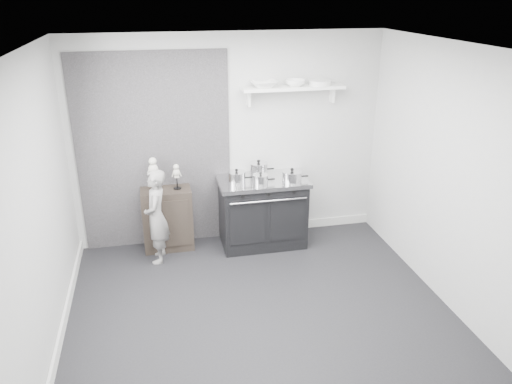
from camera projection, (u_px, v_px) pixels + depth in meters
ground at (259, 310)px, 5.30m from camera, size 4.00×4.00×0.00m
room_shell at (247, 159)px, 4.80m from camera, size 4.02×3.62×2.71m
wall_shelf at (293, 89)px, 6.21m from camera, size 1.30×0.26×0.24m
stove at (262, 211)px, 6.53m from camera, size 1.14×0.71×0.91m
side_cabinet at (168, 219)px, 6.44m from camera, size 0.63×0.37×0.82m
child at (156, 217)px, 6.06m from camera, size 0.33×0.46×1.19m
pot_front_left at (237, 178)px, 6.17m from camera, size 0.31×0.22×0.20m
pot_back_left at (259, 169)px, 6.45m from camera, size 0.33×0.24×0.22m
pot_front_right at (292, 176)px, 6.24m from camera, size 0.34×0.25×0.18m
pot_front_center at (261, 179)px, 6.16m from camera, size 0.28×0.19×0.16m
skeleton_full at (153, 172)px, 6.16m from camera, size 0.14×0.09×0.50m
skeleton_torso at (177, 175)px, 6.24m from camera, size 0.11×0.07×0.38m
bowl_large at (264, 84)px, 6.11m from camera, size 0.34×0.34×0.08m
bowl_small at (295, 83)px, 6.19m from camera, size 0.25×0.25×0.08m
plate_stack at (320, 83)px, 6.25m from camera, size 0.28×0.28×0.06m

